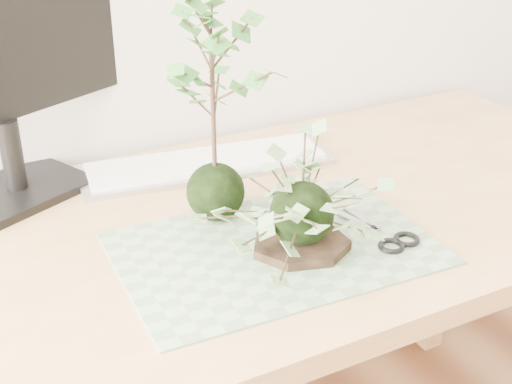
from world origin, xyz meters
The scene contains 7 objects.
desk centered at (0.02, 1.23, 0.65)m, with size 1.60×0.70×0.74m.
cutting_mat centered at (0.03, 1.12, 0.74)m, with size 0.49×0.32×0.00m, color slate.
stone_dish centered at (0.06, 1.10, 0.75)m, with size 0.16×0.16×0.01m, color black.
ivy_kokedama centered at (0.06, 1.10, 0.85)m, with size 0.32×0.32×0.20m.
maple_kokedama centered at (-0.01, 1.26, 1.03)m, with size 0.22×0.22×0.41m.
keyboard centered at (0.05, 1.45, 0.75)m, with size 0.50×0.21×0.02m.
scissors centered at (0.20, 1.06, 0.75)m, with size 0.08×0.18×0.01m.
Camera 1 is at (-0.44, 0.29, 1.33)m, focal length 50.00 mm.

